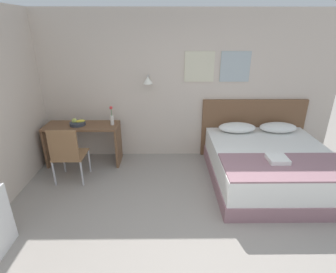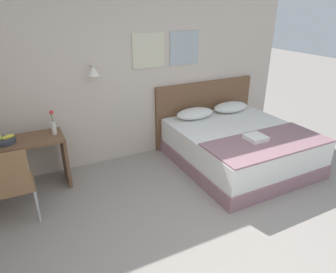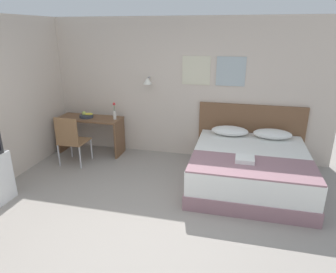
{
  "view_description": "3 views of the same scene",
  "coord_description": "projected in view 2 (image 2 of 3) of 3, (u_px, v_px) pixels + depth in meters",
  "views": [
    {
      "loc": [
        -0.25,
        -2.01,
        2.34
      ],
      "look_at": [
        -0.21,
        1.99,
        0.67
      ],
      "focal_mm": 28.0,
      "sensor_mm": 36.0,
      "label": 1
    },
    {
      "loc": [
        -1.5,
        -1.63,
        2.35
      ],
      "look_at": [
        0.0,
        1.33,
        0.88
      ],
      "focal_mm": 32.0,
      "sensor_mm": 36.0,
      "label": 2
    },
    {
      "loc": [
        1.17,
        -2.91,
        2.41
      ],
      "look_at": [
        0.16,
        1.27,
        0.87
      ],
      "focal_mm": 32.0,
      "sensor_mm": 36.0,
      "label": 3
    }
  ],
  "objects": [
    {
      "name": "ground_plane",
      "position": [
        230.0,
        269.0,
        2.9
      ],
      "size": [
        24.0,
        24.0,
        0.0
      ],
      "primitive_type": "plane",
      "color": "gray"
    },
    {
      "name": "wall_back",
      "position": [
        127.0,
        77.0,
        4.58
      ],
      "size": [
        5.77,
        0.31,
        2.65
      ],
      "color": "beige",
      "rests_on": "ground_plane"
    },
    {
      "name": "bed",
      "position": [
        239.0,
        147.0,
        4.71
      ],
      "size": [
        1.82,
        1.97,
        0.59
      ],
      "color": "gray",
      "rests_on": "ground_plane"
    },
    {
      "name": "headboard",
      "position": [
        204.0,
        112.0,
        5.43
      ],
      "size": [
        1.94,
        0.06,
        1.11
      ],
      "color": "brown",
      "rests_on": "ground_plane"
    },
    {
      "name": "pillow_left",
      "position": [
        195.0,
        113.0,
        5.01
      ],
      "size": [
        0.66,
        0.38,
        0.16
      ],
      "color": "white",
      "rests_on": "bed"
    },
    {
      "name": "pillow_right",
      "position": [
        231.0,
        107.0,
        5.32
      ],
      "size": [
        0.66,
        0.38,
        0.16
      ],
      "color": "white",
      "rests_on": "bed"
    },
    {
      "name": "throw_blanket",
      "position": [
        268.0,
        143.0,
        4.12
      ],
      "size": [
        1.77,
        0.79,
        0.02
      ],
      "color": "gray",
      "rests_on": "bed"
    },
    {
      "name": "folded_towel_near_foot",
      "position": [
        256.0,
        138.0,
        4.18
      ],
      "size": [
        0.27,
        0.27,
        0.06
      ],
      "color": "white",
      "rests_on": "throw_blanket"
    },
    {
      "name": "desk",
      "position": [
        14.0,
        157.0,
        3.89
      ],
      "size": [
        1.29,
        0.51,
        0.74
      ],
      "color": "brown",
      "rests_on": "ground_plane"
    },
    {
      "name": "desk_chair",
      "position": [
        10.0,
        182.0,
        3.31
      ],
      "size": [
        0.48,
        0.48,
        0.95
      ],
      "color": "#8E6642",
      "rests_on": "ground_plane"
    },
    {
      "name": "fruit_bowl",
      "position": [
        4.0,
        140.0,
        3.75
      ],
      "size": [
        0.27,
        0.27,
        0.12
      ],
      "color": "#333842",
      "rests_on": "desk"
    },
    {
      "name": "flower_vase",
      "position": [
        53.0,
        125.0,
        3.98
      ],
      "size": [
        0.06,
        0.06,
        0.34
      ],
      "color": "silver",
      "rests_on": "desk"
    }
  ]
}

